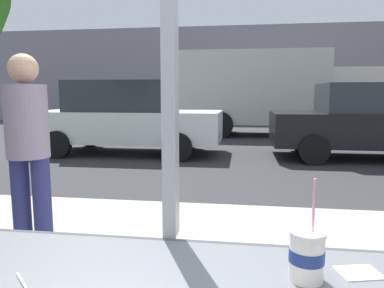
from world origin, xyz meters
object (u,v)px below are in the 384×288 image
Objects in this scene: parked_car_white at (126,117)px; box_truck at (270,90)px; soda_cup_right at (307,254)px; pedestrian at (28,145)px; parked_car_black at (369,121)px.

parked_car_white is 0.66× the size of box_truck.
parked_car_white is at bearing -130.03° from box_truck.
parked_car_white is (-3.07, 7.57, -0.11)m from soda_cup_right.
pedestrian is at bearing 140.37° from soda_cup_right.
box_truck is (0.75, 12.11, 0.60)m from soda_cup_right.
soda_cup_right is 8.17m from parked_car_white.
soda_cup_right is 0.04× the size of box_truck.
soda_cup_right is 0.19× the size of pedestrian.
box_truck reaches higher than soda_cup_right.
box_truck is at bearing 112.72° from parked_car_black.
box_truck reaches higher than parked_car_black.
parked_car_white is 6.18m from pedestrian.
box_truck is (-1.90, 4.55, 0.74)m from parked_car_black.
parked_car_black is (2.66, 7.57, -0.14)m from soda_cup_right.
soda_cup_right is at bearing -109.35° from parked_car_black.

